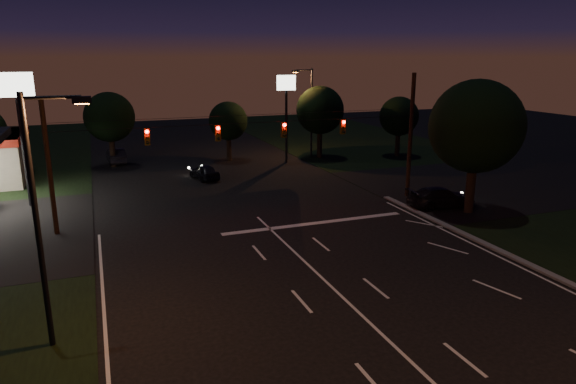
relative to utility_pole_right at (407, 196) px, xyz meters
name	(u,v)px	position (x,y,z in m)	size (l,w,h in m)	color
ground	(362,315)	(-12.00, -15.00, 0.00)	(140.00, 140.00, 0.00)	black
cross_street_right	(483,184)	(8.00, 1.00, 0.00)	(20.00, 16.00, 0.02)	black
stop_bar	(315,223)	(-9.00, -3.50, 0.01)	(12.00, 0.50, 0.01)	silver
utility_pole_right	(407,196)	(0.00, 0.00, 0.00)	(0.30, 0.30, 9.00)	black
utility_pole_left	(57,234)	(-24.00, 0.00, 0.00)	(0.28, 0.28, 8.00)	black
signal_span	(252,131)	(-12.00, -0.04, 5.50)	(24.00, 0.40, 1.56)	black
pole_sign_left_near	(18,105)	(-26.00, 7.00, 6.98)	(2.20, 0.30, 9.10)	black
pole_sign_right	(286,98)	(-4.00, 15.00, 6.24)	(1.80, 0.30, 8.40)	black
street_light_left	(43,205)	(-23.24, -13.00, 5.24)	(2.20, 0.35, 9.00)	black
street_light_right_far	(309,106)	(-0.76, 17.00, 5.24)	(2.20, 0.35, 9.00)	black
tree_right_near	(475,127)	(1.53, -4.83, 5.68)	(6.00, 6.00, 8.76)	black
tree_far_b	(110,118)	(-19.98, 19.13, 4.61)	(4.60, 4.60, 6.98)	black
tree_far_c	(228,121)	(-8.98, 18.10, 3.90)	(3.80, 3.80, 5.86)	black
tree_far_d	(320,111)	(0.02, 16.13, 4.83)	(4.80, 4.80, 7.30)	black
tree_far_e	(399,117)	(8.02, 14.11, 4.11)	(4.00, 4.00, 6.18)	black
car_oncoming_a	(204,172)	(-13.00, 10.81, 0.64)	(1.51, 3.75, 1.28)	black
car_oncoming_b	(116,156)	(-19.65, 20.67, 0.72)	(1.52, 4.36, 1.44)	black
car_cross	(441,197)	(0.58, -3.27, 0.69)	(1.94, 4.78, 1.39)	black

